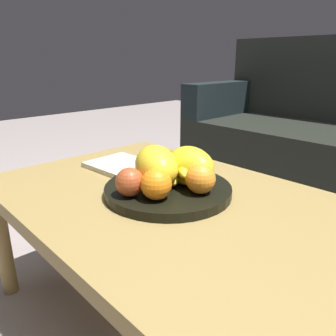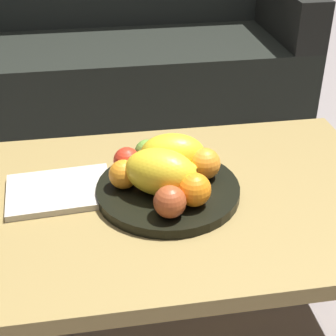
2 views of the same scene
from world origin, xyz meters
name	(u,v)px [view 1 (image 1 of 2)]	position (x,y,z in m)	size (l,w,h in m)	color
ground_plane	(171,322)	(0.00, 0.00, 0.00)	(8.00, 8.00, 0.00)	gray
coffee_table	(171,212)	(0.00, 0.00, 0.37)	(1.05, 0.69, 0.42)	olive
fruit_bowl	(168,190)	(-0.02, 0.01, 0.43)	(0.34, 0.34, 0.03)	black
melon_large_front	(156,166)	(-0.04, -0.01, 0.50)	(0.17, 0.11, 0.11)	yellow
melon_smaller_beside	(191,165)	(0.00, 0.07, 0.49)	(0.16, 0.10, 0.10)	yellow
orange_front	(200,179)	(0.07, 0.03, 0.48)	(0.08, 0.08, 0.08)	orange
orange_left	(156,184)	(0.02, -0.07, 0.48)	(0.08, 0.08, 0.08)	orange
orange_right	(147,164)	(-0.13, 0.02, 0.48)	(0.07, 0.07, 0.07)	orange
apple_front	(189,163)	(-0.06, 0.13, 0.47)	(0.06, 0.06, 0.06)	#6EA039
apple_left	(166,161)	(-0.11, 0.09, 0.48)	(0.07, 0.07, 0.07)	red
apple_right	(130,182)	(-0.04, -0.11, 0.48)	(0.07, 0.07, 0.07)	#A74823
banana_bunch	(178,172)	(-0.03, 0.05, 0.47)	(0.17, 0.13, 0.06)	yellow
magazine	(125,166)	(-0.28, 0.05, 0.43)	(0.25, 0.18, 0.02)	beige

